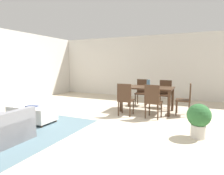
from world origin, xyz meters
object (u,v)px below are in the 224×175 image
object	(u,v)px
book_on_ottoman	(32,106)
dining_chair_near_left	(125,98)
dining_chair_near_right	(153,99)
dining_chair_far_left	(142,91)
vase_centerpiece	(148,83)
dining_chair_far_right	(165,92)
dining_chair_head_east	(186,97)
potted_plant	(199,118)
dining_table	(147,90)
ottoman_table	(32,113)

from	to	relation	value
book_on_ottoman	dining_chair_near_left	bearing A→B (deg)	40.61
dining_chair_near_right	dining_chair_far_left	distance (m)	1.78
vase_centerpiece	dining_chair_far_right	bearing A→B (deg)	66.12
book_on_ottoman	dining_chair_head_east	bearing A→B (deg)	34.88
dining_chair_far_right	potted_plant	bearing A→B (deg)	-66.81
dining_chair_head_east	book_on_ottoman	size ratio (longest dim) A/B	3.54
dining_table	potted_plant	bearing A→B (deg)	-49.71
dining_chair_near_left	dining_chair_near_right	distance (m)	0.77
dining_chair_head_east	vase_centerpiece	distance (m)	1.16
dining_chair_head_east	vase_centerpiece	xyz separation A→B (m)	(-1.10, -0.03, 0.35)
dining_table	ottoman_table	bearing A→B (deg)	-134.83
dining_chair_near_left	potted_plant	size ratio (longest dim) A/B	1.35
ottoman_table	dining_chair_near_left	distance (m)	2.48
dining_chair_far_left	book_on_ottoman	distance (m)	3.74
dining_chair_far_left	dining_table	bearing A→B (deg)	-64.09
dining_chair_near_right	dining_chair_head_east	distance (m)	1.09
potted_plant	dining_chair_near_left	bearing A→B (deg)	153.52
dining_chair_far_right	dining_chair_head_east	bearing A→B (deg)	-47.11
dining_chair_near_left	dining_chair_head_east	distance (m)	1.75
dining_chair_head_east	vase_centerpiece	bearing A→B (deg)	-178.47
book_on_ottoman	dining_chair_far_left	bearing A→B (deg)	60.02
ottoman_table	dining_chair_near_right	distance (m)	3.14
ottoman_table	dining_chair_near_left	size ratio (longest dim) A/B	1.28
ottoman_table	vase_centerpiece	world-z (taller)	vase_centerpiece
dining_chair_near_right	dining_chair_far_right	size ratio (longest dim) A/B	1.00
dining_chair_near_right	potted_plant	distance (m)	1.52
dining_chair_far_right	vase_centerpiece	distance (m)	0.97
dining_table	dining_chair_near_left	world-z (taller)	dining_chair_near_left
dining_table	potted_plant	xyz separation A→B (m)	(1.49, -1.76, -0.26)
dining_chair_far_left	book_on_ottoman	world-z (taller)	dining_chair_far_left
dining_chair_head_east	dining_chair_far_right	bearing A→B (deg)	132.89
dining_chair_far_left	potted_plant	xyz separation A→B (m)	(1.90, -2.60, -0.12)
vase_centerpiece	potted_plant	bearing A→B (deg)	-49.76
dining_chair_far_right	dining_table	bearing A→B (deg)	-117.83
dining_chair_near_left	book_on_ottoman	distance (m)	2.45
dining_chair_far_right	book_on_ottoman	xyz separation A→B (m)	(-2.68, -3.18, -0.10)
dining_chair_far_right	dining_chair_head_east	size ratio (longest dim) A/B	1.00
dining_chair_near_left	dining_chair_near_right	bearing A→B (deg)	3.13
ottoman_table	dining_table	xyz separation A→B (m)	(2.34, 2.35, 0.43)
dining_chair_near_left	dining_chair_head_east	world-z (taller)	same
ottoman_table	dining_chair_near_left	world-z (taller)	dining_chair_near_left
dining_table	potted_plant	size ratio (longest dim) A/B	2.28
ottoman_table	dining_chair_head_east	world-z (taller)	dining_chair_head_east
dining_table	dining_chair_far_left	size ratio (longest dim) A/B	1.69
book_on_ottoman	potted_plant	distance (m)	3.83
dining_chair_far_right	vase_centerpiece	xyz separation A→B (m)	(-0.36, -0.82, 0.35)
dining_chair_far_right	dining_chair_head_east	world-z (taller)	same
dining_chair_far_left	dining_chair_far_right	bearing A→B (deg)	-4.56
dining_chair_near_left	dining_chair_near_right	world-z (taller)	same
ottoman_table	dining_chair_far_left	distance (m)	3.74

